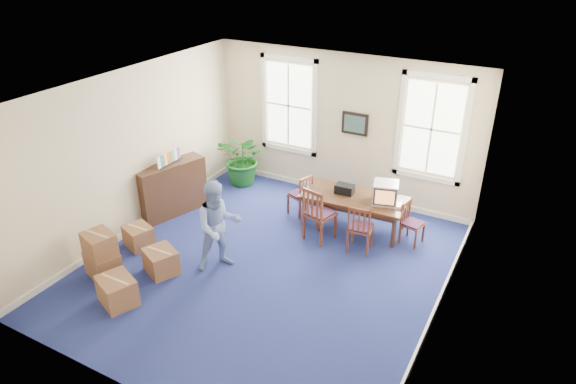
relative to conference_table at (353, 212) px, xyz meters
The scene contains 25 objects.
floor 2.20m from the conference_table, 112.64° to the right, with size 6.50×6.50×0.00m, color navy.
ceiling 3.58m from the conference_table, 112.64° to the right, with size 6.50×6.50×0.00m, color white.
wall_back 1.95m from the conference_table, 123.82° to the left, with size 6.50×6.50×0.00m, color beige.
wall_front 5.46m from the conference_table, 99.04° to the right, with size 6.50×6.50×0.00m, color beige.
wall_left 4.50m from the conference_table, 152.43° to the right, with size 6.50×6.50×0.00m, color beige.
wall_right 3.20m from the conference_table, 42.78° to the right, with size 6.50×6.50×0.00m, color beige.
baseboard_back 1.50m from the conference_table, 124.47° to the left, with size 6.00×0.04×0.12m, color white.
baseboard_left 4.31m from the conference_table, 152.24° to the right, with size 0.04×6.50×0.12m, color white.
baseboard_right 2.94m from the conference_table, 43.18° to the right, with size 0.04×6.50×0.12m, color white.
window_left 2.91m from the conference_table, 150.12° to the left, with size 1.40×0.12×2.20m, color white, non-canonical shape.
window_right 2.25m from the conference_table, 49.05° to the left, with size 1.40×0.12×2.20m, color white, non-canonical shape.
wall_picture 1.92m from the conference_table, 114.10° to the left, with size 0.58×0.06×0.48m, color black, non-canonical shape.
conference_table is the anchor object (origin of this frame).
crt_tv 0.82m from the conference_table, ahead, with size 0.46×0.50×0.42m, color #B7B7BC, non-canonical shape.
game_console 0.96m from the conference_table, ahead, with size 0.16×0.20×0.05m, color white.
equipment_bag 0.50m from the conference_table, 168.69° to the left, with size 0.37×0.24×0.18m, color black.
chair_near_left 0.84m from the conference_table, 120.96° to the right, with size 0.50×0.50×1.12m, color brown, non-canonical shape.
chair_near_right 0.83m from the conference_table, 59.04° to the right, with size 0.44×0.44×0.97m, color brown, non-canonical shape.
chair_end_left 1.21m from the conference_table, behind, with size 0.41×0.41×0.91m, color brown, non-canonical shape.
chair_end_right 1.21m from the conference_table, ahead, with size 0.38×0.38×0.84m, color brown, non-canonical shape.
man 2.90m from the conference_table, 123.25° to the right, with size 0.82×0.63×1.67m, color #7D99D7.
credenza 3.81m from the conference_table, 160.74° to the right, with size 0.43×1.49×1.17m, color #422818.
brochure_rack 3.90m from the conference_table, 160.63° to the right, with size 0.11×0.62×0.28m, color #99999E, non-canonical shape.
potted_plant 3.11m from the conference_table, 167.73° to the left, with size 1.15×1.00×1.28m, color #145218.
cardboard_boxes 4.58m from the conference_table, 130.68° to the right, with size 1.54×1.54×0.88m, color #8C5C3B, non-canonical shape.
Camera 1 is at (3.95, -6.52, 5.39)m, focal length 32.00 mm.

